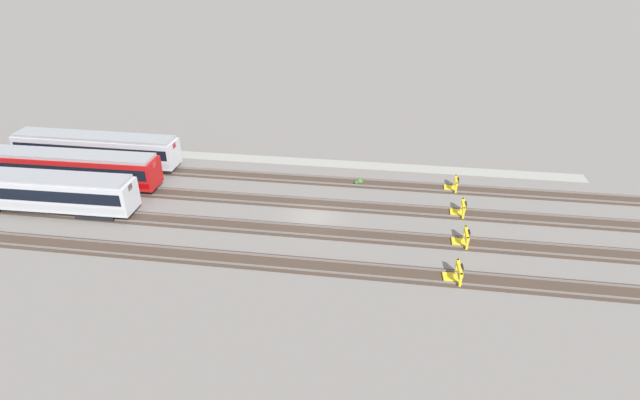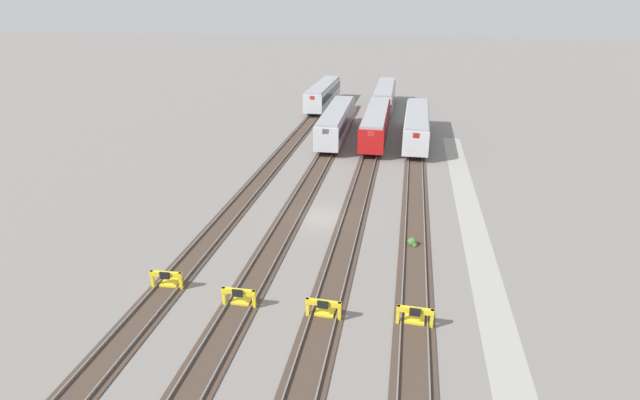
% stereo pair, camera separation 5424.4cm
% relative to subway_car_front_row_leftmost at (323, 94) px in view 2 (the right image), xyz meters
% --- Properties ---
extents(ground_plane, '(400.00, 400.00, 0.00)m').
position_rel_subway_car_front_row_leftmost_xyz_m(ground_plane, '(-43.72, -7.40, -2.04)').
color(ground_plane, gray).
extents(service_walkway, '(54.00, 2.00, 0.01)m').
position_rel_subway_car_front_row_leftmost_xyz_m(service_walkway, '(-43.72, -19.30, -2.04)').
color(service_walkway, '#9E9E93').
rests_on(service_walkway, ground).
extents(rail_track_nearest, '(90.00, 2.23, 0.21)m').
position_rel_subway_car_front_row_leftmost_xyz_m(rail_track_nearest, '(-43.72, -14.84, -2.00)').
color(rail_track_nearest, '#47382D').
rests_on(rail_track_nearest, ground).
extents(rail_track_near_inner, '(90.00, 2.24, 0.21)m').
position_rel_subway_car_front_row_leftmost_xyz_m(rail_track_near_inner, '(-43.72, -9.88, -2.00)').
color(rail_track_near_inner, '#47382D').
rests_on(rail_track_near_inner, ground).
extents(rail_track_middle, '(90.00, 2.24, 0.21)m').
position_rel_subway_car_front_row_leftmost_xyz_m(rail_track_middle, '(-43.72, -4.92, -2.00)').
color(rail_track_middle, '#47382D').
rests_on(rail_track_middle, ground).
extents(rail_track_far_inner, '(90.00, 2.23, 0.21)m').
position_rel_subway_car_front_row_leftmost_xyz_m(rail_track_far_inner, '(-43.72, 0.04, -2.00)').
color(rail_track_far_inner, '#47382D').
rests_on(rail_track_far_inner, ground).
extents(subway_car_front_row_leftmost, '(18.03, 3.01, 3.70)m').
position_rel_subway_car_front_row_leftmost_xyz_m(subway_car_front_row_leftmost, '(0.00, 0.00, 0.00)').
color(subway_car_front_row_leftmost, silver).
rests_on(subway_car_front_row_leftmost, ground).
extents(subway_car_front_row_left_inner, '(18.04, 3.12, 3.70)m').
position_rel_subway_car_front_row_leftmost_xyz_m(subway_car_front_row_left_inner, '(-18.92, -4.92, 0.00)').
color(subway_car_front_row_left_inner, silver).
rests_on(subway_car_front_row_left_inner, ground).
extents(subway_car_front_row_centre, '(18.03, 3.01, 3.70)m').
position_rel_subway_car_front_row_leftmost_xyz_m(subway_car_front_row_centre, '(-18.92, -9.88, 0.00)').
color(subway_car_front_row_centre, '#B71414').
rests_on(subway_car_front_row_centre, ground).
extents(subway_car_front_row_right_inner, '(18.03, 3.02, 3.70)m').
position_rel_subway_car_front_row_leftmost_xyz_m(subway_car_front_row_right_inner, '(-0.27, -9.91, 0.00)').
color(subway_car_front_row_right_inner, silver).
rests_on(subway_car_front_row_right_inner, ground).
extents(subway_car_front_row_rightmost, '(18.03, 3.02, 3.70)m').
position_rel_subway_car_front_row_leftmost_xyz_m(subway_car_front_row_rightmost, '(-18.92, -14.83, 0.00)').
color(subway_car_front_row_rightmost, silver).
rests_on(subway_car_front_row_rightmost, ground).
extents(bumper_stop_nearest_track, '(1.38, 2.01, 1.22)m').
position_rel_subway_car_front_row_leftmost_xyz_m(bumper_stop_nearest_track, '(-56.69, -14.85, -1.53)').
color(bumper_stop_nearest_track, yellow).
rests_on(bumper_stop_nearest_track, ground).
extents(bumper_stop_near_inner_track, '(1.38, 2.01, 1.22)m').
position_rel_subway_car_front_row_leftmost_xyz_m(bumper_stop_near_inner_track, '(-56.88, -9.89, -1.53)').
color(bumper_stop_near_inner_track, yellow).
rests_on(bumper_stop_near_inner_track, ground).
extents(bumper_stop_middle_track, '(1.34, 2.00, 1.22)m').
position_rel_subway_car_front_row_leftmost_xyz_m(bumper_stop_middle_track, '(-56.61, -4.92, -1.53)').
color(bumper_stop_middle_track, yellow).
rests_on(bumper_stop_middle_track, ground).
extents(bumper_stop_far_inner_track, '(1.38, 2.01, 1.22)m').
position_rel_subway_car_front_row_leftmost_xyz_m(bumper_stop_far_inner_track, '(-55.54, 0.05, -1.53)').
color(bumper_stop_far_inner_track, yellow).
rests_on(bumper_stop_far_inner_track, ground).
extents(weed_clump, '(0.92, 0.70, 0.64)m').
position_rel_subway_car_front_row_leftmost_xyz_m(weed_clump, '(-47.32, -14.66, -1.80)').
color(weed_clump, '#427033').
rests_on(weed_clump, ground).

